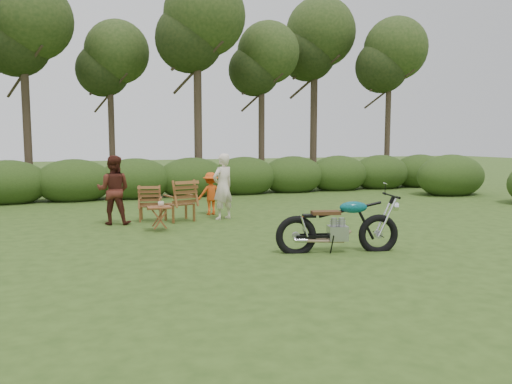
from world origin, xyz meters
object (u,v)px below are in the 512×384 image
object	(u,v)px
lawn_chair_right	(180,221)
adult_b	(115,224)
adult_a	(223,219)
child	(211,215)
motorcycle	(337,252)
side_table	(159,219)
cup	(161,204)
lawn_chair_left	(151,221)

from	to	relation	value
lawn_chair_right	adult_b	xyz separation A→B (m)	(-1.58, 0.08, 0.00)
adult_a	child	distance (m)	0.87
motorcycle	adult_b	xyz separation A→B (m)	(-3.58, 4.48, 0.00)
side_table	adult_b	distance (m)	1.57
motorcycle	adult_b	distance (m)	5.73
adult_a	adult_b	world-z (taller)	adult_a
adult_b	motorcycle	bearing A→B (deg)	146.40
lawn_chair_right	child	world-z (taller)	child
side_table	cup	xyz separation A→B (m)	(0.05, 0.04, 0.33)
adult_b	child	bearing A→B (deg)	-147.88
lawn_chair_right	lawn_chair_left	size ratio (longest dim) A/B	1.14
side_table	adult_b	size ratio (longest dim) A/B	0.33
adult_a	child	world-z (taller)	adult_a
lawn_chair_left	motorcycle	bearing A→B (deg)	132.64
side_table	cup	size ratio (longest dim) A/B	4.06
motorcycle	child	bearing A→B (deg)	114.93
motorcycle	lawn_chair_right	size ratio (longest dim) A/B	2.08
child	cup	bearing A→B (deg)	45.65
lawn_chair_right	child	bearing A→B (deg)	-155.93
side_table	adult_a	world-z (taller)	adult_a
adult_a	child	size ratio (longest dim) A/B	1.46
motorcycle	adult_a	size ratio (longest dim) A/B	1.28
motorcycle	adult_b	bearing A→B (deg)	142.64
lawn_chair_left	child	distance (m)	1.74
adult_b	side_table	bearing A→B (deg)	142.29
lawn_chair_right	lawn_chair_left	xyz separation A→B (m)	(-0.67, 0.31, 0.00)
motorcycle	lawn_chair_left	xyz separation A→B (m)	(-2.67, 4.71, 0.00)
lawn_chair_left	cup	xyz separation A→B (m)	(0.02, -1.45, 0.61)
motorcycle	cup	size ratio (longest dim) A/B	15.80
motorcycle	cup	xyz separation A→B (m)	(-2.65, 3.25, 0.61)
child	adult_a	bearing A→B (deg)	92.91
lawn_chair_right	side_table	distance (m)	1.41
cup	adult_b	distance (m)	1.65
child	adult_b	bearing A→B (deg)	11.35
lawn_chair_left	adult_b	world-z (taller)	adult_b
cup	child	distance (m)	2.59
lawn_chair_right	adult_b	world-z (taller)	adult_b
lawn_chair_left	child	xyz separation A→B (m)	(1.68, 0.44, 0.00)
lawn_chair_left	side_table	size ratio (longest dim) A/B	1.64
cup	adult_b	xyz separation A→B (m)	(-0.92, 1.23, -0.61)
lawn_chair_left	adult_a	distance (m)	1.82
lawn_chair_right	adult_a	distance (m)	1.10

